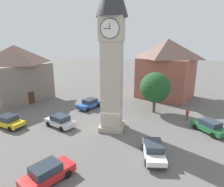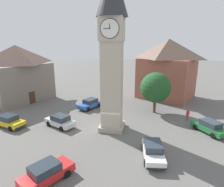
% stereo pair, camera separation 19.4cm
% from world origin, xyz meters
% --- Properties ---
extents(ground_plane, '(200.00, 200.00, 0.00)m').
position_xyz_m(ground_plane, '(0.00, 0.00, 0.00)').
color(ground_plane, '#605E5B').
extents(clock_tower, '(3.50, 3.50, 18.72)m').
position_xyz_m(clock_tower, '(0.00, 0.00, 10.92)').
color(clock_tower, '#A59C89').
rests_on(clock_tower, ground).
extents(car_blue_kerb, '(3.56, 4.41, 1.53)m').
position_xyz_m(car_blue_kerb, '(3.22, 10.06, 0.76)').
color(car_blue_kerb, red).
rests_on(car_blue_kerb, ground).
extents(car_silver_kerb, '(3.72, 4.36, 1.53)m').
position_xyz_m(car_silver_kerb, '(-11.56, -1.05, 0.76)').
color(car_silver_kerb, '#236B38').
rests_on(car_silver_kerb, ground).
extents(car_red_corner, '(4.46, 3.23, 1.53)m').
position_xyz_m(car_red_corner, '(6.62, 0.60, 0.76)').
color(car_red_corner, silver).
rests_on(car_red_corner, ground).
extents(car_white_side, '(2.17, 4.30, 1.53)m').
position_xyz_m(car_white_side, '(-4.87, 5.44, 0.76)').
color(car_white_side, white).
rests_on(car_white_side, ground).
extents(car_black_far, '(3.33, 4.45, 1.53)m').
position_xyz_m(car_black_far, '(4.93, -6.83, 0.76)').
color(car_black_far, '#2D5BB7').
rests_on(car_black_far, ground).
extents(car_green_alley, '(4.44, 2.79, 1.53)m').
position_xyz_m(car_green_alley, '(12.93, 1.83, 0.76)').
color(car_green_alley, gold).
rests_on(car_green_alley, ground).
extents(pedestrian, '(0.48, 0.38, 1.69)m').
position_xyz_m(pedestrian, '(-9.72, -4.41, 1.01)').
color(pedestrian, '#706656').
rests_on(pedestrian, ground).
extents(tree, '(4.51, 4.51, 6.17)m').
position_xyz_m(tree, '(-5.32, -6.76, 3.90)').
color(tree, brown).
rests_on(tree, ground).
extents(building_shop_left, '(12.35, 11.68, 11.05)m').
position_xyz_m(building_shop_left, '(-7.66, -15.88, 5.64)').
color(building_shop_left, '#995142').
rests_on(building_shop_left, ground).
extents(building_terrace_right, '(11.48, 12.89, 9.96)m').
position_xyz_m(building_terrace_right, '(18.91, -8.97, 5.09)').
color(building_terrace_right, slate).
rests_on(building_terrace_right, ground).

